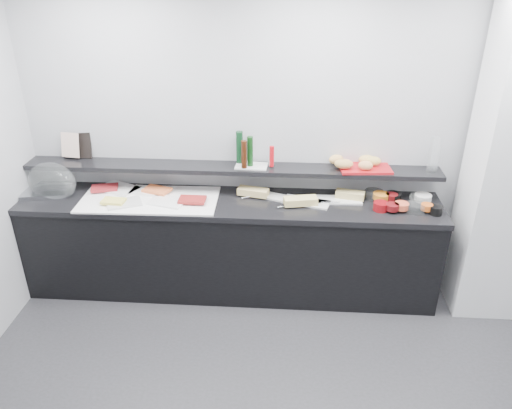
# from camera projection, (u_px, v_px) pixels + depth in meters

# --- Properties ---
(back_wall) EXTENTS (5.00, 0.02, 2.70)m
(back_wall) POSITION_uv_depth(u_px,v_px,m) (313.00, 141.00, 4.29)
(back_wall) COLOR #A7A9AE
(back_wall) RESTS_ON ground
(column) EXTENTS (0.50, 0.50, 2.70)m
(column) POSITION_uv_depth(u_px,v_px,m) (507.00, 161.00, 3.89)
(column) COLOR white
(column) RESTS_ON ground
(buffet_cabinet) EXTENTS (3.60, 0.60, 0.85)m
(buffet_cabinet) POSITION_uv_depth(u_px,v_px,m) (230.00, 248.00, 4.48)
(buffet_cabinet) COLOR black
(buffet_cabinet) RESTS_ON ground
(counter_top) EXTENTS (3.62, 0.62, 0.05)m
(counter_top) POSITION_uv_depth(u_px,v_px,m) (229.00, 203.00, 4.28)
(counter_top) COLOR black
(counter_top) RESTS_ON buffet_cabinet
(wall_shelf) EXTENTS (3.60, 0.25, 0.04)m
(wall_shelf) POSITION_uv_depth(u_px,v_px,m) (231.00, 168.00, 4.32)
(wall_shelf) COLOR black
(wall_shelf) RESTS_ON back_wall
(cloche_base) EXTENTS (0.44, 0.33, 0.04)m
(cloche_base) POSITION_uv_depth(u_px,v_px,m) (47.00, 192.00, 4.38)
(cloche_base) COLOR #AFB1B6
(cloche_base) RESTS_ON counter_top
(cloche_dome) EXTENTS (0.49, 0.38, 0.34)m
(cloche_dome) POSITION_uv_depth(u_px,v_px,m) (52.00, 182.00, 4.33)
(cloche_dome) COLOR white
(cloche_dome) RESTS_ON cloche_base
(linen_runner) EXTENTS (1.18, 0.58, 0.01)m
(linen_runner) POSITION_uv_depth(u_px,v_px,m) (149.00, 200.00, 4.27)
(linen_runner) COLOR white
(linen_runner) RESTS_ON counter_top
(platter_meat_a) EXTENTS (0.41, 0.35, 0.01)m
(platter_meat_a) POSITION_uv_depth(u_px,v_px,m) (119.00, 188.00, 4.44)
(platter_meat_a) COLOR white
(platter_meat_a) RESTS_ON linen_runner
(food_meat_a) EXTENTS (0.26, 0.20, 0.02)m
(food_meat_a) POSITION_uv_depth(u_px,v_px,m) (105.00, 188.00, 4.41)
(food_meat_a) COLOR maroon
(food_meat_a) RESTS_ON platter_meat_a
(platter_salmon) EXTENTS (0.31, 0.22, 0.01)m
(platter_salmon) POSITION_uv_depth(u_px,v_px,m) (147.00, 191.00, 4.40)
(platter_salmon) COLOR white
(platter_salmon) RESTS_ON linen_runner
(food_salmon) EXTENTS (0.27, 0.21, 0.02)m
(food_salmon) POSITION_uv_depth(u_px,v_px,m) (157.00, 190.00, 4.37)
(food_salmon) COLOR orange
(food_salmon) RESTS_ON platter_salmon
(platter_cheese) EXTENTS (0.33, 0.29, 0.01)m
(platter_cheese) POSITION_uv_depth(u_px,v_px,m) (124.00, 203.00, 4.18)
(platter_cheese) COLOR silver
(platter_cheese) RESTS_ON linen_runner
(food_cheese) EXTENTS (0.20, 0.14, 0.02)m
(food_cheese) POSITION_uv_depth(u_px,v_px,m) (113.00, 201.00, 4.17)
(food_cheese) COLOR #F3E35E
(food_cheese) RESTS_ON platter_cheese
(platter_meat_b) EXTENTS (0.34, 0.27, 0.01)m
(platter_meat_b) POSITION_uv_depth(u_px,v_px,m) (167.00, 202.00, 4.21)
(platter_meat_b) COLOR white
(platter_meat_b) RESTS_ON linen_runner
(food_meat_b) EXTENTS (0.23, 0.14, 0.02)m
(food_meat_b) POSITION_uv_depth(u_px,v_px,m) (192.00, 200.00, 4.20)
(food_meat_b) COLOR maroon
(food_meat_b) RESTS_ON platter_meat_b
(sandwich_plate_left) EXTENTS (0.33, 0.23, 0.01)m
(sandwich_plate_left) POSITION_uv_depth(u_px,v_px,m) (272.00, 196.00, 4.33)
(sandwich_plate_left) COLOR silver
(sandwich_plate_left) RESTS_ON counter_top
(sandwich_food_left) EXTENTS (0.28, 0.16, 0.06)m
(sandwich_food_left) POSITION_uv_depth(u_px,v_px,m) (253.00, 192.00, 4.33)
(sandwich_food_left) COLOR #D9BE72
(sandwich_food_left) RESTS_ON sandwich_plate_left
(tongs_left) EXTENTS (0.14, 0.09, 0.01)m
(tongs_left) POSITION_uv_depth(u_px,v_px,m) (249.00, 197.00, 4.30)
(tongs_left) COLOR silver
(tongs_left) RESTS_ON sandwich_plate_left
(sandwich_plate_mid) EXTENTS (0.42, 0.27, 0.01)m
(sandwich_plate_mid) POSITION_uv_depth(u_px,v_px,m) (307.00, 202.00, 4.23)
(sandwich_plate_mid) COLOR silver
(sandwich_plate_mid) RESTS_ON counter_top
(sandwich_food_mid) EXTENTS (0.29, 0.16, 0.06)m
(sandwich_food_mid) POSITION_uv_depth(u_px,v_px,m) (301.00, 201.00, 4.17)
(sandwich_food_mid) COLOR #D8C171
(sandwich_food_mid) RESTS_ON sandwich_plate_mid
(tongs_mid) EXTENTS (0.16, 0.05, 0.01)m
(tongs_mid) POSITION_uv_depth(u_px,v_px,m) (287.00, 206.00, 4.14)
(tongs_mid) COLOR #AFB2B6
(tongs_mid) RESTS_ON sandwich_plate_mid
(sandwich_plate_right) EXTENTS (0.39, 0.17, 0.01)m
(sandwich_plate_right) POSITION_uv_depth(u_px,v_px,m) (339.00, 200.00, 4.27)
(sandwich_plate_right) COLOR white
(sandwich_plate_right) RESTS_ON counter_top
(sandwich_food_right) EXTENTS (0.26, 0.15, 0.06)m
(sandwich_food_right) POSITION_uv_depth(u_px,v_px,m) (350.00, 195.00, 4.28)
(sandwich_food_right) COLOR tan
(sandwich_food_right) RESTS_ON sandwich_plate_right
(tongs_right) EXTENTS (0.16, 0.03, 0.01)m
(tongs_right) POSITION_uv_depth(u_px,v_px,m) (331.00, 202.00, 4.20)
(tongs_right) COLOR #ADAEB4
(tongs_right) RESTS_ON sandwich_plate_right
(bowl_glass_fruit) EXTENTS (0.17, 0.17, 0.07)m
(bowl_glass_fruit) POSITION_uv_depth(u_px,v_px,m) (374.00, 195.00, 4.30)
(bowl_glass_fruit) COLOR silver
(bowl_glass_fruit) RESTS_ON counter_top
(fill_glass_fruit) EXTENTS (0.15, 0.15, 0.05)m
(fill_glass_fruit) POSITION_uv_depth(u_px,v_px,m) (381.00, 196.00, 4.25)
(fill_glass_fruit) COLOR orange
(fill_glass_fruit) RESTS_ON bowl_glass_fruit
(bowl_black_jam) EXTENTS (0.17, 0.17, 0.07)m
(bowl_black_jam) POSITION_uv_depth(u_px,v_px,m) (393.00, 197.00, 4.26)
(bowl_black_jam) COLOR black
(bowl_black_jam) RESTS_ON counter_top
(fill_black_jam) EXTENTS (0.13, 0.13, 0.05)m
(fill_black_jam) POSITION_uv_depth(u_px,v_px,m) (392.00, 197.00, 4.23)
(fill_black_jam) COLOR #5A0C0F
(fill_black_jam) RESTS_ON bowl_black_jam
(bowl_glass_cream) EXTENTS (0.23, 0.23, 0.07)m
(bowl_glass_cream) POSITION_uv_depth(u_px,v_px,m) (420.00, 200.00, 4.21)
(bowl_glass_cream) COLOR white
(bowl_glass_cream) RESTS_ON counter_top
(fill_glass_cream) EXTENTS (0.19, 0.19, 0.05)m
(fill_glass_cream) POSITION_uv_depth(u_px,v_px,m) (423.00, 197.00, 4.23)
(fill_glass_cream) COLOR white
(fill_glass_cream) RESTS_ON bowl_glass_cream
(bowl_red_jam) EXTENTS (0.14, 0.14, 0.07)m
(bowl_red_jam) POSITION_uv_depth(u_px,v_px,m) (381.00, 206.00, 4.10)
(bowl_red_jam) COLOR maroon
(bowl_red_jam) RESTS_ON counter_top
(fill_red_jam) EXTENTS (0.12, 0.12, 0.05)m
(fill_red_jam) POSITION_uv_depth(u_px,v_px,m) (392.00, 207.00, 4.06)
(fill_red_jam) COLOR #550C0F
(fill_red_jam) RESTS_ON bowl_red_jam
(bowl_glass_salmon) EXTENTS (0.19, 0.19, 0.07)m
(bowl_glass_salmon) POSITION_uv_depth(u_px,v_px,m) (415.00, 208.00, 4.07)
(bowl_glass_salmon) COLOR white
(bowl_glass_salmon) RESTS_ON counter_top
(fill_glass_salmon) EXTENTS (0.15, 0.15, 0.05)m
(fill_glass_salmon) POSITION_uv_depth(u_px,v_px,m) (401.00, 206.00, 4.08)
(fill_glass_salmon) COLOR #D55234
(fill_glass_salmon) RESTS_ON bowl_glass_salmon
(bowl_black_fruit) EXTENTS (0.11, 0.11, 0.07)m
(bowl_black_fruit) POSITION_uv_depth(u_px,v_px,m) (436.00, 210.00, 4.04)
(bowl_black_fruit) COLOR black
(bowl_black_fruit) RESTS_ON counter_top
(fill_black_fruit) EXTENTS (0.10, 0.10, 0.05)m
(fill_black_fruit) POSITION_uv_depth(u_px,v_px,m) (427.00, 207.00, 4.06)
(fill_black_fruit) COLOR #CD581C
(fill_black_fruit) RESTS_ON bowl_black_fruit
(framed_print) EXTENTS (0.24, 0.08, 0.26)m
(framed_print) POSITION_uv_depth(u_px,v_px,m) (78.00, 144.00, 4.44)
(framed_print) COLOR black
(framed_print) RESTS_ON wall_shelf
(print_art) EXTENTS (0.18, 0.07, 0.22)m
(print_art) POSITION_uv_depth(u_px,v_px,m) (70.00, 145.00, 4.41)
(print_art) COLOR beige
(print_art) RESTS_ON framed_print
(condiment_tray) EXTENTS (0.28, 0.18, 0.01)m
(condiment_tray) POSITION_uv_depth(u_px,v_px,m) (252.00, 166.00, 4.30)
(condiment_tray) COLOR white
(condiment_tray) RESTS_ON wall_shelf
(bottle_green_a) EXTENTS (0.06, 0.06, 0.26)m
(bottle_green_a) POSITION_uv_depth(u_px,v_px,m) (250.00, 151.00, 4.23)
(bottle_green_a) COLOR #0E3411
(bottle_green_a) RESTS_ON condiment_tray
(bottle_brown) EXTENTS (0.06, 0.06, 0.24)m
(bottle_brown) POSITION_uv_depth(u_px,v_px,m) (244.00, 154.00, 4.20)
(bottle_brown) COLOR black
(bottle_brown) RESTS_ON condiment_tray
(bottle_green_b) EXTENTS (0.07, 0.07, 0.28)m
(bottle_green_b) POSITION_uv_depth(u_px,v_px,m) (240.00, 147.00, 4.29)
(bottle_green_b) COLOR #0D3218
(bottle_green_b) RESTS_ON condiment_tray
(bottle_hot) EXTENTS (0.04, 0.04, 0.18)m
(bottle_hot) POSITION_uv_depth(u_px,v_px,m) (272.00, 156.00, 4.24)
(bottle_hot) COLOR red
(bottle_hot) RESTS_ON condiment_tray
(shaker_salt) EXTENTS (0.03, 0.03, 0.07)m
(shaker_salt) POSITION_uv_depth(u_px,v_px,m) (271.00, 162.00, 4.27)
(shaker_salt) COLOR silver
(shaker_salt) RESTS_ON condiment_tray
(shaker_pepper) EXTENTS (0.04, 0.04, 0.07)m
(shaker_pepper) POSITION_uv_depth(u_px,v_px,m) (272.00, 162.00, 4.28)
(shaker_pepper) COLOR silver
(shaker_pepper) RESTS_ON condiment_tray
(bread_tray) EXTENTS (0.45, 0.33, 0.02)m
(bread_tray) POSITION_uv_depth(u_px,v_px,m) (364.00, 167.00, 4.27)
(bread_tray) COLOR #B4131A
(bread_tray) RESTS_ON wall_shelf
(bread_roll_nw) EXTENTS (0.15, 0.13, 0.08)m
(bread_roll_nw) POSITION_uv_depth(u_px,v_px,m) (336.00, 159.00, 4.29)
(bread_roll_nw) COLOR tan
(bread_roll_nw) RESTS_ON bread_tray
(bread_roll_ne) EXTENTS (0.15, 0.10, 0.08)m
(bread_roll_ne) POSITION_uv_depth(u_px,v_px,m) (367.00, 160.00, 4.28)
(bread_roll_ne) COLOR gold
(bread_roll_ne) RESTS_ON bread_tray
(bread_roll_sw) EXTENTS (0.17, 0.12, 0.08)m
(bread_roll_sw) POSITION_uv_depth(u_px,v_px,m) (343.00, 164.00, 4.19)
(bread_roll_sw) COLOR #B88B46
(bread_roll_sw) RESTS_ON bread_tray
(bread_roll_s) EXTENTS (0.13, 0.09, 0.08)m
(bread_roll_s) POSITION_uv_depth(u_px,v_px,m) (366.00, 166.00, 4.16)
(bread_roll_s) COLOR tan
(bread_roll_s) RESTS_ON bread_tray
(bread_roll_midw) EXTENTS (0.16, 0.10, 0.08)m
(bread_roll_midw) POSITION_uv_depth(u_px,v_px,m) (344.00, 164.00, 4.19)
(bread_roll_midw) COLOR tan
(bread_roll_midw) RESTS_ON bread_tray
(bread_roll_mide) EXTENTS (0.15, 0.11, 0.08)m
(bread_roll_mide) POSITION_uv_depth(u_px,v_px,m) (373.00, 161.00, 4.25)
(bread_roll_mide) COLOR gold
(bread_roll_mide) RESTS_ON bread_tray
(carafe) EXTENTS (0.09, 0.09, 0.30)m
(carafe) POSITION_uv_depth(u_px,v_px,m) (434.00, 155.00, 4.13)
(carafe) COLOR white
(carafe) RESTS_ON wall_shelf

